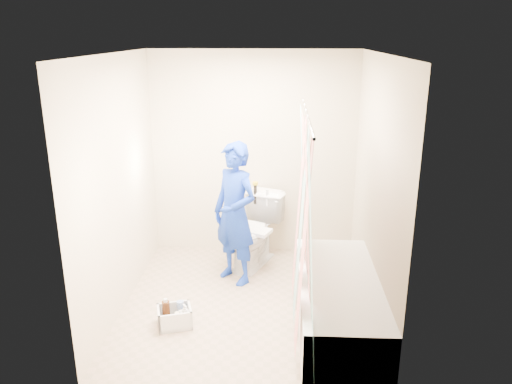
{
  "coord_description": "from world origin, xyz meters",
  "views": [
    {
      "loc": [
        0.31,
        -4.4,
        2.58
      ],
      "look_at": [
        0.07,
        0.44,
        1.02
      ],
      "focal_mm": 35.0,
      "sensor_mm": 36.0,
      "label": 1
    }
  ],
  "objects_px": {
    "toilet": "(254,232)",
    "plumber": "(235,214)",
    "cleaning_caddy": "(176,317)",
    "bathtub": "(338,303)"
  },
  "relations": [
    {
      "from": "plumber",
      "to": "cleaning_caddy",
      "type": "relative_size",
      "value": 4.22
    },
    {
      "from": "bathtub",
      "to": "toilet",
      "type": "xyz_separation_m",
      "value": [
        -0.83,
        1.28,
        0.14
      ]
    },
    {
      "from": "toilet",
      "to": "plumber",
      "type": "xyz_separation_m",
      "value": [
        -0.18,
        -0.38,
        0.36
      ]
    },
    {
      "from": "cleaning_caddy",
      "to": "bathtub",
      "type": "bearing_deg",
      "value": -15.99
    },
    {
      "from": "toilet",
      "to": "cleaning_caddy",
      "type": "relative_size",
      "value": 2.26
    },
    {
      "from": "bathtub",
      "to": "plumber",
      "type": "height_order",
      "value": "plumber"
    },
    {
      "from": "toilet",
      "to": "plumber",
      "type": "relative_size",
      "value": 0.53
    },
    {
      "from": "toilet",
      "to": "plumber",
      "type": "distance_m",
      "value": 0.55
    },
    {
      "from": "bathtub",
      "to": "cleaning_caddy",
      "type": "bearing_deg",
      "value": -179.16
    },
    {
      "from": "plumber",
      "to": "cleaning_caddy",
      "type": "height_order",
      "value": "plumber"
    }
  ]
}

